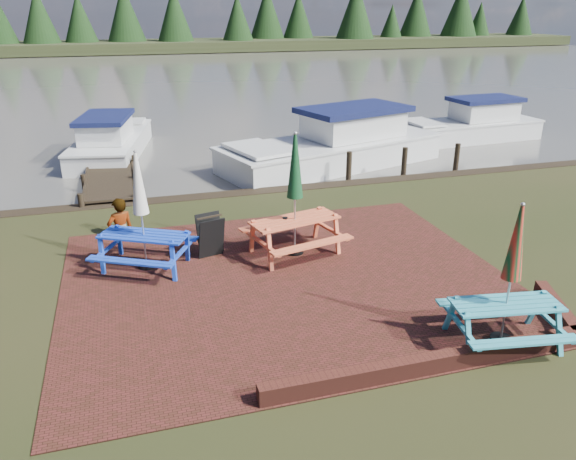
{
  "coord_description": "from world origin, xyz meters",
  "views": [
    {
      "loc": [
        -2.93,
        -8.97,
        5.33
      ],
      "look_at": [
        0.11,
        1.33,
        1.0
      ],
      "focal_mm": 35.0,
      "sensor_mm": 36.0,
      "label": 1
    }
  ],
  "objects_px": {
    "picnic_table_red": "(295,214)",
    "jetty": "(111,163)",
    "chalkboard": "(211,236)",
    "boat_jetty": "(111,142)",
    "boat_far": "(471,126)",
    "picnic_table_blue": "(143,229)",
    "boat_near": "(336,147)",
    "person": "(117,199)",
    "picnic_table_teal": "(508,297)"
  },
  "relations": [
    {
      "from": "picnic_table_red",
      "to": "jetty",
      "type": "relative_size",
      "value": 0.31
    },
    {
      "from": "picnic_table_teal",
      "to": "boat_jetty",
      "type": "height_order",
      "value": "picnic_table_teal"
    },
    {
      "from": "picnic_table_red",
      "to": "person",
      "type": "xyz_separation_m",
      "value": [
        -3.81,
        2.37,
        -0.06
      ]
    },
    {
      "from": "boat_near",
      "to": "picnic_table_teal",
      "type": "bearing_deg",
      "value": 155.41
    },
    {
      "from": "boat_near",
      "to": "boat_far",
      "type": "height_order",
      "value": "boat_near"
    },
    {
      "from": "picnic_table_red",
      "to": "boat_jetty",
      "type": "xyz_separation_m",
      "value": [
        -4.01,
        11.23,
        -0.62
      ]
    },
    {
      "from": "picnic_table_red",
      "to": "jetty",
      "type": "distance_m",
      "value": 9.9
    },
    {
      "from": "picnic_table_teal",
      "to": "picnic_table_blue",
      "type": "bearing_deg",
      "value": 149.27
    },
    {
      "from": "picnic_table_red",
      "to": "boat_far",
      "type": "bearing_deg",
      "value": 28.19
    },
    {
      "from": "chalkboard",
      "to": "boat_jetty",
      "type": "relative_size",
      "value": 0.14
    },
    {
      "from": "jetty",
      "to": "picnic_table_red",
      "type": "bearing_deg",
      "value": -65.77
    },
    {
      "from": "picnic_table_red",
      "to": "boat_near",
      "type": "distance_m",
      "value": 8.51
    },
    {
      "from": "boat_far",
      "to": "chalkboard",
      "type": "bearing_deg",
      "value": 121.81
    },
    {
      "from": "boat_jetty",
      "to": "boat_near",
      "type": "height_order",
      "value": "boat_near"
    },
    {
      "from": "chalkboard",
      "to": "boat_far",
      "type": "xyz_separation_m",
      "value": [
        12.9,
        9.4,
        -0.1
      ]
    },
    {
      "from": "picnic_table_blue",
      "to": "person",
      "type": "height_order",
      "value": "picnic_table_blue"
    },
    {
      "from": "picnic_table_teal",
      "to": "picnic_table_red",
      "type": "distance_m",
      "value": 5.03
    },
    {
      "from": "picnic_table_red",
      "to": "boat_jetty",
      "type": "relative_size",
      "value": 0.41
    },
    {
      "from": "picnic_table_teal",
      "to": "boat_jetty",
      "type": "xyz_separation_m",
      "value": [
        -6.29,
        15.71,
        -0.51
      ]
    },
    {
      "from": "picnic_table_teal",
      "to": "jetty",
      "type": "bearing_deg",
      "value": 124.32
    },
    {
      "from": "picnic_table_teal",
      "to": "chalkboard",
      "type": "relative_size",
      "value": 2.61
    },
    {
      "from": "boat_jetty",
      "to": "boat_far",
      "type": "height_order",
      "value": "boat_far"
    },
    {
      "from": "picnic_table_blue",
      "to": "boat_far",
      "type": "distance_m",
      "value": 17.3
    },
    {
      "from": "picnic_table_teal",
      "to": "jetty",
      "type": "distance_m",
      "value": 14.91
    },
    {
      "from": "picnic_table_teal",
      "to": "chalkboard",
      "type": "xyz_separation_m",
      "value": [
        -4.13,
        4.91,
        -0.38
      ]
    },
    {
      "from": "boat_jetty",
      "to": "person",
      "type": "xyz_separation_m",
      "value": [
        0.19,
        -8.86,
        0.55
      ]
    },
    {
      "from": "picnic_table_teal",
      "to": "picnic_table_red",
      "type": "height_order",
      "value": "picnic_table_red"
    },
    {
      "from": "picnic_table_red",
      "to": "boat_far",
      "type": "relative_size",
      "value": 0.43
    },
    {
      "from": "boat_far",
      "to": "jetty",
      "type": "bearing_deg",
      "value": 88.9
    },
    {
      "from": "jetty",
      "to": "picnic_table_teal",
      "type": "bearing_deg",
      "value": -64.85
    },
    {
      "from": "picnic_table_red",
      "to": "chalkboard",
      "type": "height_order",
      "value": "picnic_table_red"
    },
    {
      "from": "boat_far",
      "to": "person",
      "type": "relative_size",
      "value": 3.53
    },
    {
      "from": "picnic_table_red",
      "to": "boat_jetty",
      "type": "bearing_deg",
      "value": 96.16
    },
    {
      "from": "picnic_table_teal",
      "to": "boat_jetty",
      "type": "distance_m",
      "value": 16.93
    },
    {
      "from": "chalkboard",
      "to": "boat_far",
      "type": "height_order",
      "value": "boat_far"
    },
    {
      "from": "chalkboard",
      "to": "person",
      "type": "distance_m",
      "value": 2.79
    },
    {
      "from": "picnic_table_blue",
      "to": "boat_near",
      "type": "distance_m",
      "value": 10.3
    },
    {
      "from": "boat_jetty",
      "to": "boat_near",
      "type": "bearing_deg",
      "value": -13.89
    },
    {
      "from": "picnic_table_red",
      "to": "boat_far",
      "type": "distance_m",
      "value": 14.8
    },
    {
      "from": "boat_jetty",
      "to": "person",
      "type": "relative_size",
      "value": 3.69
    },
    {
      "from": "jetty",
      "to": "boat_far",
      "type": "bearing_deg",
      "value": 3.17
    },
    {
      "from": "picnic_table_red",
      "to": "person",
      "type": "distance_m",
      "value": 4.49
    },
    {
      "from": "boat_jetty",
      "to": "jetty",
      "type": "bearing_deg",
      "value": -79.92
    },
    {
      "from": "picnic_table_blue",
      "to": "boat_near",
      "type": "height_order",
      "value": "picnic_table_blue"
    },
    {
      "from": "person",
      "to": "picnic_table_red",
      "type": "bearing_deg",
      "value": 127.34
    },
    {
      "from": "picnic_table_red",
      "to": "person",
      "type": "height_order",
      "value": "picnic_table_red"
    },
    {
      "from": "jetty",
      "to": "boat_near",
      "type": "xyz_separation_m",
      "value": [
        7.93,
        -1.44,
        0.36
      ]
    },
    {
      "from": "picnic_table_red",
      "to": "picnic_table_blue",
      "type": "bearing_deg",
      "value": 163.18
    },
    {
      "from": "picnic_table_blue",
      "to": "boat_jetty",
      "type": "height_order",
      "value": "picnic_table_blue"
    },
    {
      "from": "boat_near",
      "to": "boat_far",
      "type": "relative_size",
      "value": 1.37
    }
  ]
}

